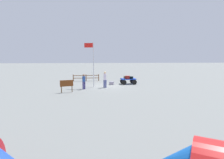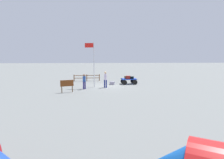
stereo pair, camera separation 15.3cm
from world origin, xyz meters
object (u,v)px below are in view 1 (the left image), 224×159
at_px(suitcase_grey, 126,77).
at_px(luggage_cart, 128,80).
at_px(suitcase_olive, 131,78).
at_px(signboard, 67,84).
at_px(worker_trailing, 105,78).
at_px(suitcase_dark, 128,77).
at_px(worker_lead, 84,80).
at_px(flagpole, 92,61).
at_px(suitcase_maroon, 112,83).

bearing_deg(suitcase_grey, luggage_cart, 151.07).
bearing_deg(suitcase_olive, signboard, 34.07).
bearing_deg(worker_trailing, luggage_cart, -140.83).
height_order(suitcase_olive, suitcase_dark, suitcase_dark).
relative_size(worker_lead, flagpole, 0.32).
distance_m(worker_trailing, flagpole, 2.43).
relative_size(suitcase_grey, suitcase_dark, 1.01).
height_order(luggage_cart, worker_trailing, worker_trailing).
xyz_separation_m(suitcase_grey, signboard, (6.46, 5.09, -0.01)).
bearing_deg(suitcase_olive, luggage_cart, -32.15).
xyz_separation_m(luggage_cart, suitcase_dark, (0.10, 0.22, 0.39)).
height_order(suitcase_maroon, flagpole, flagpole).
relative_size(worker_trailing, signboard, 1.48).
xyz_separation_m(luggage_cart, suitcase_maroon, (2.09, 0.36, -0.30)).
bearing_deg(suitcase_grey, signboard, 38.25).
relative_size(suitcase_olive, worker_trailing, 0.32).
relative_size(suitcase_dark, worker_lead, 0.37).
height_order(worker_lead, flagpole, flagpole).
bearing_deg(signboard, worker_lead, -131.88).
distance_m(worker_lead, flagpole, 2.59).
relative_size(suitcase_grey, worker_lead, 0.37).
xyz_separation_m(worker_lead, flagpole, (-0.88, -1.33, 2.04)).
xyz_separation_m(suitcase_olive, suitcase_dark, (0.44, 0.01, 0.04)).
height_order(luggage_cart, suitcase_olive, suitcase_olive).
xyz_separation_m(worker_trailing, signboard, (3.76, 2.57, -0.21)).
bearing_deg(suitcase_dark, worker_lead, 31.09).
height_order(luggage_cart, suitcase_dark, suitcase_dark).
bearing_deg(flagpole, suitcase_dark, -157.60).
distance_m(suitcase_grey, suitcase_dark, 0.37).
height_order(suitcase_olive, suitcase_grey, suitcase_grey).
relative_size(suitcase_olive, suitcase_grey, 0.93).
bearing_deg(suitcase_olive, suitcase_maroon, 3.61).
bearing_deg(worker_trailing, suitcase_olive, -146.28).
height_order(suitcase_grey, signboard, signboard).
bearing_deg(worker_lead, signboard, 48.12).
xyz_separation_m(suitcase_maroon, flagpole, (2.22, 1.59, 2.79)).
xyz_separation_m(worker_lead, signboard, (1.50, 1.68, -0.12)).
relative_size(luggage_cart, suitcase_maroon, 3.17).
height_order(suitcase_dark, flagpole, flagpole).
relative_size(suitcase_olive, flagpole, 0.11).
height_order(luggage_cart, worker_lead, worker_lead).
relative_size(luggage_cart, suitcase_dark, 3.33).
xyz_separation_m(suitcase_olive, worker_trailing, (3.27, 2.18, 0.20)).
xyz_separation_m(flagpole, signboard, (2.38, 3.01, -2.16)).
bearing_deg(suitcase_olive, flagpole, 20.57).
relative_size(luggage_cart, signboard, 1.65).
relative_size(luggage_cart, suitcase_grey, 3.30).
bearing_deg(flagpole, suitcase_grey, -152.96).
xyz_separation_m(suitcase_maroon, signboard, (4.60, 4.60, 0.64)).
distance_m(suitcase_grey, suitcase_maroon, 2.03).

